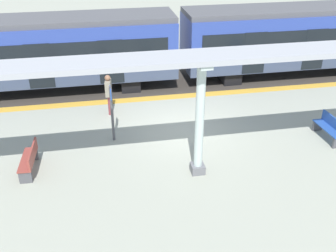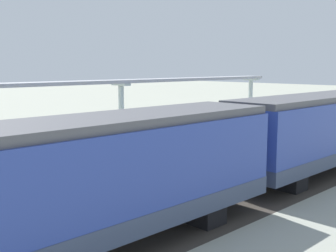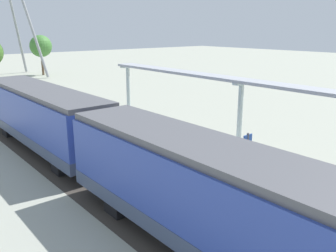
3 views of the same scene
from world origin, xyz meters
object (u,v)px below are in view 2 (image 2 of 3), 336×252
bench_mid_platform (209,142)px  canopy_pillar_second (122,122)px  train_near_carriage (325,131)px  passenger_waiting_near_edge (232,146)px  bench_near_end (32,176)px  canopy_pillar_nearest (250,107)px  platform_info_sign (196,135)px  trash_bin (270,129)px  train_far_carriage (81,186)px

bench_mid_platform → canopy_pillar_second: bearing=78.5°
train_near_carriage → passenger_waiting_near_edge: 4.23m
bench_near_end → passenger_waiting_near_edge: size_ratio=0.87×
canopy_pillar_nearest → bench_mid_platform: canopy_pillar_nearest is taller
platform_info_sign → passenger_waiting_near_edge: size_ratio=1.25×
canopy_pillar_second → train_near_carriage: bearing=-145.4°
trash_bin → passenger_waiting_near_edge: (-4.14, 9.74, 0.67)m
platform_info_sign → train_far_carriage: bearing=117.6°
canopy_pillar_second → platform_info_sign: (-2.62, -2.59, -0.65)m
train_near_carriage → bench_mid_platform: train_near_carriage is taller
bench_mid_platform → bench_near_end: bearing=90.7°
trash_bin → canopy_pillar_second: bearing=86.7°
train_far_carriage → bench_near_end: train_far_carriage is taller
canopy_pillar_second → bench_near_end: (-1.24, 5.46, -1.53)m
canopy_pillar_second → bench_near_end: size_ratio=2.57×
canopy_pillar_nearest → platform_info_sign: size_ratio=1.77×
train_far_carriage → bench_near_end: (6.66, -2.04, -1.39)m
train_near_carriage → canopy_pillar_nearest: bearing=-35.0°
trash_bin → passenger_waiting_near_edge: 10.60m
canopy_pillar_second → platform_info_sign: canopy_pillar_second is taller
canopy_pillar_nearest → bench_mid_platform: bearing=101.2°
canopy_pillar_nearest → trash_bin: canopy_pillar_nearest is taller
train_far_carriage → platform_info_sign: size_ratio=5.62×
trash_bin → train_near_carriage: bearing=136.2°
canopy_pillar_second → train_far_carriage: bearing=136.5°
platform_info_sign → passenger_waiting_near_edge: bearing=-179.5°
canopy_pillar_second → bench_mid_platform: size_ratio=2.57×
bench_near_end → train_near_carriage: bearing=-121.4°
train_far_carriage → bench_mid_platform: 14.65m
train_near_carriage → passenger_waiting_near_edge: bearing=42.9°
trash_bin → platform_info_sign: size_ratio=0.39×
bench_mid_platform → platform_info_sign: 3.33m
bench_mid_platform → platform_info_sign: platform_info_sign is taller
train_far_carriage → canopy_pillar_nearest: bearing=-66.9°
train_far_carriage → canopy_pillar_nearest: (7.90, -18.47, 0.15)m
canopy_pillar_second → bench_near_end: canopy_pillar_second is taller
train_near_carriage → train_far_carriage: 12.94m
train_near_carriage → bench_near_end: (6.66, 10.90, -1.39)m
train_near_carriage → platform_info_sign: size_ratio=5.62×
canopy_pillar_second → passenger_waiting_near_edge: size_ratio=2.22×
bench_mid_platform → trash_bin: 6.94m
train_near_carriage → canopy_pillar_nearest: size_ratio=3.17×
train_far_carriage → trash_bin: 21.15m
platform_info_sign → canopy_pillar_nearest: bearing=-72.7°
bench_near_end → bench_mid_platform: 10.88m
train_far_carriage → bench_near_end: 7.10m
platform_info_sign → train_near_carriage: bearing=-151.6°
train_far_carriage → trash_bin: size_ratio=14.46×
train_far_carriage → passenger_waiting_near_edge: bearing=-73.2°
train_far_carriage → bench_near_end: size_ratio=8.13×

